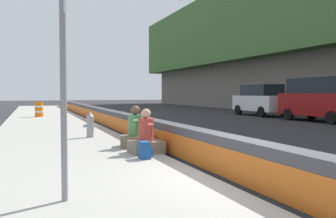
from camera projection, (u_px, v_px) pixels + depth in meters
The scene contains 11 objects.
ground_plane at pixel (239, 184), 6.41m from camera, with size 160.00×160.00×0.00m, color #2B2B2D.
sidewalk_strip at pixel (92, 196), 5.45m from camera, with size 80.00×4.40×0.14m, color #A8A59E.
jersey_barrier at pixel (239, 161), 6.39m from camera, with size 76.00×0.45×0.85m.
route_sign_post at pixel (63, 53), 4.87m from camera, with size 0.44×0.09×3.60m.
fire_hydrant at pixel (90, 124), 12.09m from camera, with size 0.26×0.46×0.88m.
seated_person_foreground at pixel (146, 139), 8.95m from camera, with size 0.74×0.86×1.13m.
seated_person_middle at pixel (135, 134), 9.94m from camera, with size 0.90×0.99×1.17m.
backpack at pixel (145, 150), 8.16m from camera, with size 0.32×0.28×0.40m.
construction_barrel at pixel (39, 109), 22.66m from camera, with size 0.54×0.54×0.95m.
parked_car_third at pixel (322, 98), 20.38m from camera, with size 5.15×2.21×2.56m.
parked_car_fourth at pixel (261, 100), 25.74m from camera, with size 4.87×2.20×2.28m.
Camera 1 is at (-5.44, 3.51, 1.66)m, focal length 37.62 mm.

